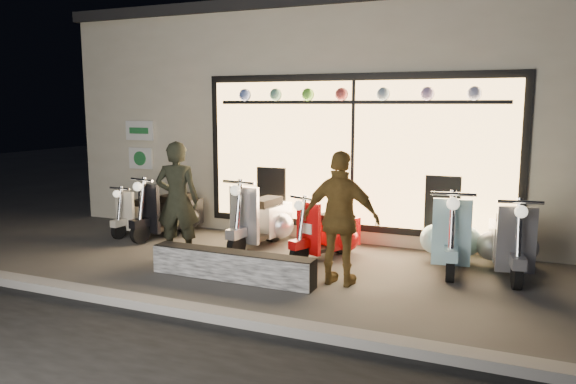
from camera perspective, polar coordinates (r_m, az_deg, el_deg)
name	(u,v)px	position (r m, az deg, el deg)	size (l,w,h in m)	color
ground	(260,268)	(8.29, -2.85, -7.71)	(40.00, 40.00, 0.00)	#383533
kerb	(183,309)	(6.63, -10.65, -11.64)	(40.00, 0.25, 0.12)	slate
shop_building	(359,116)	(12.61, 7.20, 7.64)	(10.20, 6.23, 4.20)	beige
graffiti_barrier	(232,266)	(7.72, -5.69, -7.44)	(2.37, 0.28, 0.40)	black
scooter_silver	(264,219)	(9.46, -2.44, -2.73)	(0.61, 1.60, 1.14)	black
scooter_red	(331,232)	(8.81, 4.41, -4.07)	(0.78, 1.35, 0.98)	black
scooter_black	(174,212)	(10.40, -11.50, -2.01)	(0.71, 1.51, 1.07)	black
scooter_cream	(143,213)	(10.81, -14.50, -2.12)	(0.45, 1.23, 0.88)	black
scooter_blue	(451,234)	(8.65, 16.23, -4.16)	(0.65, 1.63, 1.16)	black
scooter_grey	(509,241)	(8.58, 21.56, -4.68)	(0.66, 1.56, 1.11)	black
man	(177,200)	(8.77, -11.17, -0.84)	(0.66, 0.44, 1.82)	black
woman	(341,219)	(7.36, 5.40, -2.73)	(1.04, 0.43, 1.78)	brown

